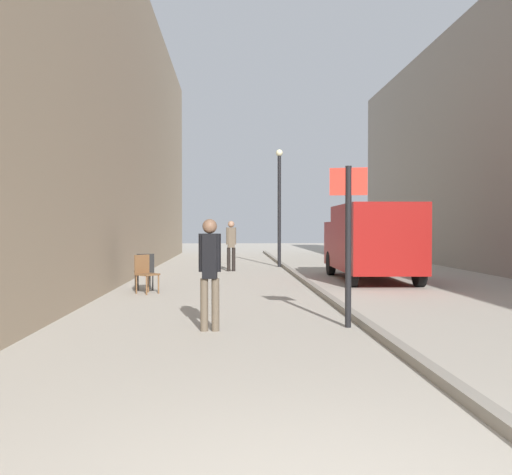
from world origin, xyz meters
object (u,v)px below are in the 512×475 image
at_px(cafe_chair_by_doorway, 145,271).
at_px(street_sign_post, 348,232).
at_px(pedestrian_main_foreground, 231,242).
at_px(delivery_van, 371,240).
at_px(lamp_post, 279,200).
at_px(cafe_chair_near_window, 145,269).
at_px(pedestrian_mid_block, 210,266).

bearing_deg(cafe_chair_by_doorway, street_sign_post, 80.94).
bearing_deg(pedestrian_main_foreground, cafe_chair_by_doorway, 64.78).
relative_size(pedestrian_main_foreground, delivery_van, 0.34).
bearing_deg(lamp_post, cafe_chair_near_window, -117.18).
bearing_deg(pedestrian_main_foreground, pedestrian_mid_block, 80.61).
height_order(pedestrian_main_foreground, street_sign_post, street_sign_post).
xyz_separation_m(cafe_chair_near_window, cafe_chair_by_doorway, (0.11, -0.63, 0.00)).
bearing_deg(pedestrian_main_foreground, cafe_chair_near_window, 62.19).
xyz_separation_m(pedestrian_mid_block, cafe_chair_near_window, (-1.86, 5.56, -0.46)).
bearing_deg(delivery_van, lamp_post, 113.01).
xyz_separation_m(pedestrian_main_foreground, street_sign_post, (1.86, -11.38, 0.48)).
bearing_deg(lamp_post, street_sign_post, -90.42).
relative_size(pedestrian_mid_block, delivery_van, 0.33).
height_order(pedestrian_mid_block, cafe_chair_by_doorway, pedestrian_mid_block).
height_order(street_sign_post, cafe_chair_near_window, street_sign_post).
distance_m(lamp_post, cafe_chair_by_doorway, 9.90).
xyz_separation_m(street_sign_post, lamp_post, (0.10, 13.48, 1.18)).
relative_size(lamp_post, cafe_chair_by_doorway, 5.06).
bearing_deg(cafe_chair_near_window, delivery_van, 0.94).
height_order(pedestrian_main_foreground, cafe_chair_by_doorway, pedestrian_main_foreground).
bearing_deg(pedestrian_mid_block, lamp_post, 82.76).
bearing_deg(delivery_van, cafe_chair_by_doorway, -153.09).
distance_m(pedestrian_mid_block, cafe_chair_near_window, 5.88).
height_order(pedestrian_main_foreground, pedestrian_mid_block, pedestrian_main_foreground).
height_order(delivery_van, cafe_chair_by_doorway, delivery_van).
bearing_deg(street_sign_post, cafe_chair_by_doorway, -36.67).
bearing_deg(cafe_chair_near_window, pedestrian_mid_block, -90.65).
bearing_deg(cafe_chair_by_doorway, delivery_van, 156.11).
bearing_deg(cafe_chair_by_doorway, pedestrian_mid_block, 60.46).
bearing_deg(street_sign_post, pedestrian_main_foreground, -67.45).
bearing_deg(lamp_post, pedestrian_main_foreground, -132.98).
height_order(pedestrian_mid_block, lamp_post, lamp_post).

